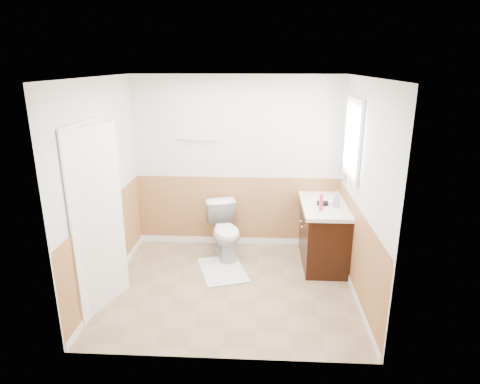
# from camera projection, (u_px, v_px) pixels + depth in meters

# --- Properties ---
(floor) EXTENTS (3.00, 3.00, 0.00)m
(floor) POSITION_uv_depth(u_px,v_px,m) (231.00, 286.00, 5.09)
(floor) COLOR #8C7051
(floor) RESTS_ON ground
(ceiling) EXTENTS (3.00, 3.00, 0.00)m
(ceiling) POSITION_uv_depth(u_px,v_px,m) (229.00, 77.00, 4.34)
(ceiling) COLOR white
(ceiling) RESTS_ON floor
(wall_back) EXTENTS (3.00, 0.00, 3.00)m
(wall_back) POSITION_uv_depth(u_px,v_px,m) (237.00, 164.00, 5.95)
(wall_back) COLOR silver
(wall_back) RESTS_ON floor
(wall_front) EXTENTS (3.00, 0.00, 3.00)m
(wall_front) POSITION_uv_depth(u_px,v_px,m) (218.00, 236.00, 3.48)
(wall_front) COLOR silver
(wall_front) RESTS_ON floor
(wall_left) EXTENTS (0.00, 3.00, 3.00)m
(wall_left) POSITION_uv_depth(u_px,v_px,m) (102.00, 188.00, 4.79)
(wall_left) COLOR silver
(wall_left) RESTS_ON floor
(wall_right) EXTENTS (0.00, 3.00, 3.00)m
(wall_right) POSITION_uv_depth(u_px,v_px,m) (363.00, 192.00, 4.64)
(wall_right) COLOR silver
(wall_right) RESTS_ON floor
(wainscot_back) EXTENTS (3.00, 0.00, 3.00)m
(wainscot_back) POSITION_uv_depth(u_px,v_px,m) (237.00, 212.00, 6.17)
(wainscot_back) COLOR #AA7444
(wainscot_back) RESTS_ON floor
(wainscot_front) EXTENTS (3.00, 0.00, 3.00)m
(wainscot_front) POSITION_uv_depth(u_px,v_px,m) (220.00, 311.00, 3.72)
(wainscot_front) COLOR #AA7444
(wainscot_front) RESTS_ON floor
(wainscot_left) EXTENTS (0.00, 2.60, 2.60)m
(wainscot_left) POSITION_uv_depth(u_px,v_px,m) (109.00, 247.00, 5.02)
(wainscot_left) COLOR #AA7444
(wainscot_left) RESTS_ON floor
(wainscot_right) EXTENTS (0.00, 2.60, 2.60)m
(wainscot_right) POSITION_uv_depth(u_px,v_px,m) (356.00, 253.00, 4.87)
(wainscot_right) COLOR #AA7444
(wainscot_right) RESTS_ON floor
(toilet) EXTENTS (0.63, 0.84, 0.76)m
(toilet) POSITION_uv_depth(u_px,v_px,m) (225.00, 231.00, 5.79)
(toilet) COLOR white
(toilet) RESTS_ON floor
(bath_mat) EXTENTS (0.77, 0.93, 0.02)m
(bath_mat) POSITION_uv_depth(u_px,v_px,m) (223.00, 270.00, 5.47)
(bath_mat) COLOR silver
(bath_mat) RESTS_ON floor
(vanity_cabinet) EXTENTS (0.55, 1.10, 0.80)m
(vanity_cabinet) POSITION_uv_depth(u_px,v_px,m) (323.00, 235.00, 5.62)
(vanity_cabinet) COLOR black
(vanity_cabinet) RESTS_ON floor
(vanity_knob_left) EXTENTS (0.03, 0.03, 0.03)m
(vanity_knob_left) POSITION_uv_depth(u_px,v_px,m) (302.00, 227.00, 5.49)
(vanity_knob_left) COLOR silver
(vanity_knob_left) RESTS_ON vanity_cabinet
(vanity_knob_right) EXTENTS (0.03, 0.03, 0.03)m
(vanity_knob_right) POSITION_uv_depth(u_px,v_px,m) (301.00, 221.00, 5.68)
(vanity_knob_right) COLOR silver
(vanity_knob_right) RESTS_ON vanity_cabinet
(countertop) EXTENTS (0.60, 1.15, 0.05)m
(countertop) POSITION_uv_depth(u_px,v_px,m) (324.00, 205.00, 5.49)
(countertop) COLOR white
(countertop) RESTS_ON vanity_cabinet
(sink_basin) EXTENTS (0.36, 0.36, 0.02)m
(sink_basin) POSITION_uv_depth(u_px,v_px,m) (324.00, 199.00, 5.62)
(sink_basin) COLOR white
(sink_basin) RESTS_ON countertop
(faucet) EXTENTS (0.02, 0.02, 0.14)m
(faucet) POSITION_uv_depth(u_px,v_px,m) (337.00, 195.00, 5.59)
(faucet) COLOR silver
(faucet) RESTS_ON countertop
(lotion_bottle) EXTENTS (0.05, 0.05, 0.22)m
(lotion_bottle) POSITION_uv_depth(u_px,v_px,m) (321.00, 203.00, 5.18)
(lotion_bottle) COLOR #D73759
(lotion_bottle) RESTS_ON countertop
(soap_dispenser) EXTENTS (0.08, 0.08, 0.17)m
(soap_dispenser) POSITION_uv_depth(u_px,v_px,m) (336.00, 200.00, 5.34)
(soap_dispenser) COLOR #959BA8
(soap_dispenser) RESTS_ON countertop
(hair_dryer_body) EXTENTS (0.14, 0.07, 0.07)m
(hair_dryer_body) POSITION_uv_depth(u_px,v_px,m) (322.00, 203.00, 5.40)
(hair_dryer_body) COLOR black
(hair_dryer_body) RESTS_ON countertop
(hair_dryer_handle) EXTENTS (0.03, 0.03, 0.07)m
(hair_dryer_handle) POSITION_uv_depth(u_px,v_px,m) (320.00, 206.00, 5.38)
(hair_dryer_handle) COLOR black
(hair_dryer_handle) RESTS_ON countertop
(mirror_panel) EXTENTS (0.02, 0.35, 0.90)m
(mirror_panel) POSITION_uv_depth(u_px,v_px,m) (344.00, 147.00, 5.60)
(mirror_panel) COLOR silver
(mirror_panel) RESTS_ON wall_right
(window_frame) EXTENTS (0.04, 0.80, 1.00)m
(window_frame) POSITION_uv_depth(u_px,v_px,m) (353.00, 139.00, 5.05)
(window_frame) COLOR white
(window_frame) RESTS_ON wall_right
(window_glass) EXTENTS (0.01, 0.70, 0.90)m
(window_glass) POSITION_uv_depth(u_px,v_px,m) (354.00, 139.00, 5.05)
(window_glass) COLOR white
(window_glass) RESTS_ON wall_right
(door) EXTENTS (0.29, 0.78, 2.04)m
(door) POSITION_uv_depth(u_px,v_px,m) (98.00, 221.00, 4.43)
(door) COLOR white
(door) RESTS_ON wall_left
(door_frame) EXTENTS (0.02, 0.92, 2.10)m
(door_frame) POSITION_uv_depth(u_px,v_px,m) (91.00, 220.00, 4.43)
(door_frame) COLOR white
(door_frame) RESTS_ON wall_left
(door_knob) EXTENTS (0.06, 0.06, 0.06)m
(door_knob) POSITION_uv_depth(u_px,v_px,m) (114.00, 216.00, 4.76)
(door_knob) COLOR silver
(door_knob) RESTS_ON door
(towel_bar) EXTENTS (0.62, 0.02, 0.02)m
(towel_bar) POSITION_uv_depth(u_px,v_px,m) (198.00, 140.00, 5.83)
(towel_bar) COLOR silver
(towel_bar) RESTS_ON wall_back
(tp_holder_bar) EXTENTS (0.14, 0.02, 0.02)m
(tp_holder_bar) POSITION_uv_depth(u_px,v_px,m) (230.00, 201.00, 6.06)
(tp_holder_bar) COLOR silver
(tp_holder_bar) RESTS_ON wall_back
(tp_roll) EXTENTS (0.10, 0.11, 0.11)m
(tp_roll) POSITION_uv_depth(u_px,v_px,m) (230.00, 201.00, 6.06)
(tp_roll) COLOR white
(tp_roll) RESTS_ON tp_holder_bar
(tp_sheet) EXTENTS (0.10, 0.01, 0.16)m
(tp_sheet) POSITION_uv_depth(u_px,v_px,m) (230.00, 208.00, 6.09)
(tp_sheet) COLOR white
(tp_sheet) RESTS_ON tp_roll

